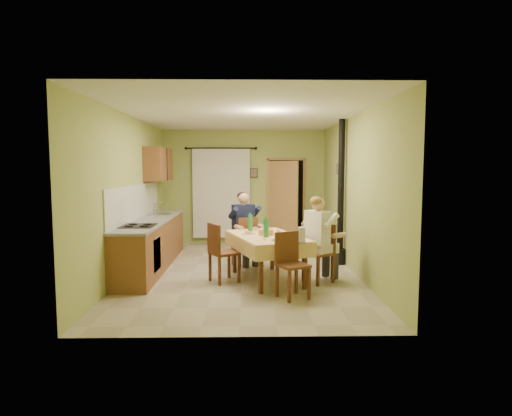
{
  "coord_description": "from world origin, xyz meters",
  "views": [
    {
      "loc": [
        0.1,
        -7.6,
        1.88
      ],
      "look_at": [
        0.25,
        0.1,
        1.15
      ],
      "focal_mm": 30.0,
      "sensor_mm": 36.0,
      "label": 1
    }
  ],
  "objects_px": {
    "chair_left": "(224,264)",
    "stove_flue": "(341,212)",
    "dining_table": "(267,258)",
    "man_far": "(244,220)",
    "chair_far": "(244,251)",
    "man_right": "(319,229)",
    "chair_near": "(292,278)",
    "chair_right": "(319,265)"
  },
  "relations": [
    {
      "from": "dining_table",
      "to": "man_right",
      "type": "height_order",
      "value": "man_right"
    },
    {
      "from": "chair_left",
      "to": "stove_flue",
      "type": "xyz_separation_m",
      "value": [
        2.2,
        1.28,
        0.73
      ]
    },
    {
      "from": "chair_near",
      "to": "man_right",
      "type": "distance_m",
      "value": 1.15
    },
    {
      "from": "chair_near",
      "to": "man_right",
      "type": "xyz_separation_m",
      "value": [
        0.51,
        0.84,
        0.59
      ]
    },
    {
      "from": "chair_far",
      "to": "stove_flue",
      "type": "distance_m",
      "value": 2.01
    },
    {
      "from": "chair_left",
      "to": "chair_right",
      "type": "bearing_deg",
      "value": 58.2
    },
    {
      "from": "chair_far",
      "to": "man_right",
      "type": "xyz_separation_m",
      "value": [
        1.22,
        -1.19,
        0.59
      ]
    },
    {
      "from": "chair_far",
      "to": "dining_table",
      "type": "bearing_deg",
      "value": -95.72
    },
    {
      "from": "man_far",
      "to": "stove_flue",
      "type": "xyz_separation_m",
      "value": [
        1.87,
        0.13,
        0.15
      ]
    },
    {
      "from": "chair_far",
      "to": "chair_left",
      "type": "height_order",
      "value": "chair_left"
    },
    {
      "from": "man_far",
      "to": "man_right",
      "type": "distance_m",
      "value": 1.72
    },
    {
      "from": "dining_table",
      "to": "chair_near",
      "type": "height_order",
      "value": "chair_near"
    },
    {
      "from": "man_far",
      "to": "stove_flue",
      "type": "height_order",
      "value": "stove_flue"
    },
    {
      "from": "chair_right",
      "to": "man_right",
      "type": "bearing_deg",
      "value": 90.0
    },
    {
      "from": "dining_table",
      "to": "man_far",
      "type": "xyz_separation_m",
      "value": [
        -0.39,
        1.07,
        0.5
      ]
    },
    {
      "from": "chair_left",
      "to": "man_right",
      "type": "bearing_deg",
      "value": 57.91
    },
    {
      "from": "chair_far",
      "to": "chair_right",
      "type": "height_order",
      "value": "chair_right"
    },
    {
      "from": "dining_table",
      "to": "stove_flue",
      "type": "height_order",
      "value": "stove_flue"
    },
    {
      "from": "dining_table",
      "to": "chair_near",
      "type": "xyz_separation_m",
      "value": [
        0.32,
        -0.98,
        -0.09
      ]
    },
    {
      "from": "dining_table",
      "to": "chair_left",
      "type": "distance_m",
      "value": 0.73
    },
    {
      "from": "chair_near",
      "to": "man_far",
      "type": "bearing_deg",
      "value": -97.64
    },
    {
      "from": "man_far",
      "to": "chair_left",
      "type": "bearing_deg",
      "value": -131.76
    },
    {
      "from": "chair_right",
      "to": "man_right",
      "type": "distance_m",
      "value": 0.59
    },
    {
      "from": "chair_left",
      "to": "chair_near",
      "type": "bearing_deg",
      "value": 19.21
    },
    {
      "from": "chair_near",
      "to": "man_far",
      "type": "xyz_separation_m",
      "value": [
        -0.71,
        2.05,
        0.59
      ]
    },
    {
      "from": "chair_right",
      "to": "stove_flue",
      "type": "bearing_deg",
      "value": -60.14
    },
    {
      "from": "dining_table",
      "to": "man_right",
      "type": "distance_m",
      "value": 0.98
    },
    {
      "from": "chair_far",
      "to": "stove_flue",
      "type": "relative_size",
      "value": 0.34
    },
    {
      "from": "chair_far",
      "to": "man_far",
      "type": "distance_m",
      "value": 0.59
    },
    {
      "from": "chair_far",
      "to": "chair_left",
      "type": "bearing_deg",
      "value": -132.19
    },
    {
      "from": "dining_table",
      "to": "chair_near",
      "type": "relative_size",
      "value": 1.98
    },
    {
      "from": "chair_left",
      "to": "stove_flue",
      "type": "bearing_deg",
      "value": 90.1
    },
    {
      "from": "chair_left",
      "to": "man_far",
      "type": "relative_size",
      "value": 0.7
    },
    {
      "from": "dining_table",
      "to": "man_far",
      "type": "bearing_deg",
      "value": 91.85
    },
    {
      "from": "dining_table",
      "to": "man_right",
      "type": "relative_size",
      "value": 1.35
    },
    {
      "from": "chair_far",
      "to": "man_far",
      "type": "bearing_deg",
      "value": 90.0
    },
    {
      "from": "man_right",
      "to": "chair_left",
      "type": "bearing_deg",
      "value": 53.36
    },
    {
      "from": "chair_near",
      "to": "man_far",
      "type": "height_order",
      "value": "man_far"
    },
    {
      "from": "chair_left",
      "to": "man_right",
      "type": "xyz_separation_m",
      "value": [
        1.56,
        -0.05,
        0.59
      ]
    },
    {
      "from": "chair_far",
      "to": "chair_near",
      "type": "distance_m",
      "value": 2.16
    },
    {
      "from": "chair_near",
      "to": "chair_left",
      "type": "bearing_deg",
      "value": -67.54
    },
    {
      "from": "dining_table",
      "to": "chair_right",
      "type": "relative_size",
      "value": 1.96
    }
  ]
}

